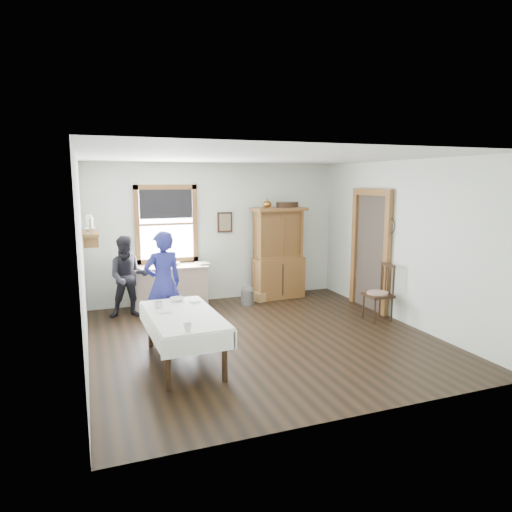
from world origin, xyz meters
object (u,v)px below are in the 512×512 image
(work_counter, at_px, (170,287))
(spindle_chair, at_px, (378,292))
(wicker_basket, at_px, (262,296))
(figure_dark, at_px, (128,280))
(pail, at_px, (247,297))
(woman_blue, at_px, (163,287))
(dining_table, at_px, (184,338))
(china_hutch, at_px, (278,253))

(work_counter, bearing_deg, spindle_chair, -27.34)
(work_counter, bearing_deg, wicker_basket, 1.07)
(figure_dark, bearing_deg, pail, 6.21)
(spindle_chair, bearing_deg, work_counter, 148.81)
(work_counter, relative_size, woman_blue, 0.94)
(work_counter, distance_m, woman_blue, 1.50)
(dining_table, distance_m, pail, 2.97)
(spindle_chair, distance_m, figure_dark, 4.30)
(pail, bearing_deg, wicker_basket, 21.01)
(work_counter, xyz_separation_m, figure_dark, (-0.76, -0.31, 0.26))
(wicker_basket, height_order, figure_dark, figure_dark)
(china_hutch, distance_m, pail, 1.13)
(work_counter, distance_m, spindle_chair, 3.76)
(pail, distance_m, woman_blue, 2.21)
(pail, bearing_deg, work_counter, 169.99)
(china_hutch, xyz_separation_m, spindle_chair, (0.97, -2.03, -0.42))
(dining_table, relative_size, wicker_basket, 5.46)
(figure_dark, bearing_deg, dining_table, -73.77)
(pail, height_order, woman_blue, woman_blue)
(work_counter, height_order, spindle_chair, spindle_chair)
(spindle_chair, relative_size, pail, 3.58)
(pail, xyz_separation_m, wicker_basket, (0.36, 0.14, -0.05))
(spindle_chair, relative_size, woman_blue, 0.66)
(china_hutch, height_order, wicker_basket, china_hutch)
(china_hutch, xyz_separation_m, dining_table, (-2.50, -2.70, -0.58))
(china_hutch, bearing_deg, spindle_chair, -68.22)
(pail, bearing_deg, woman_blue, -146.88)
(china_hutch, bearing_deg, work_counter, 177.19)
(china_hutch, relative_size, wicker_basket, 5.96)
(pail, bearing_deg, spindle_chair, -45.04)
(dining_table, bearing_deg, china_hutch, 47.18)
(dining_table, height_order, woman_blue, woman_blue)
(china_hutch, distance_m, woman_blue, 2.94)
(work_counter, distance_m, pail, 1.49)
(woman_blue, bearing_deg, pail, -157.64)
(spindle_chair, bearing_deg, pail, 135.86)
(work_counter, relative_size, china_hutch, 0.77)
(china_hutch, height_order, woman_blue, china_hutch)
(work_counter, distance_m, dining_table, 2.68)
(china_hutch, relative_size, spindle_chair, 1.86)
(spindle_chair, bearing_deg, wicker_basket, 127.13)
(work_counter, relative_size, dining_table, 0.84)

